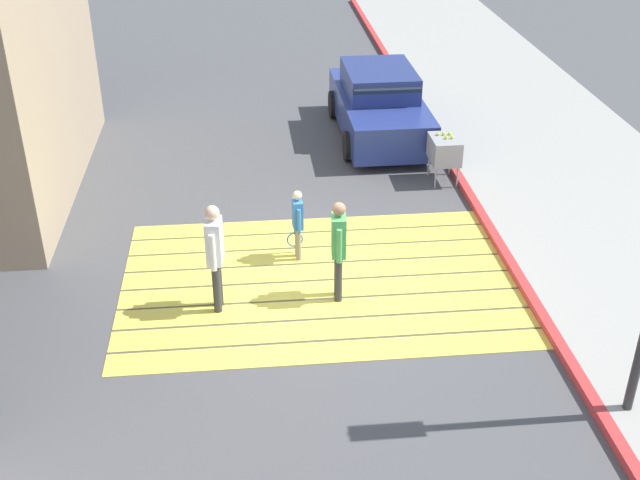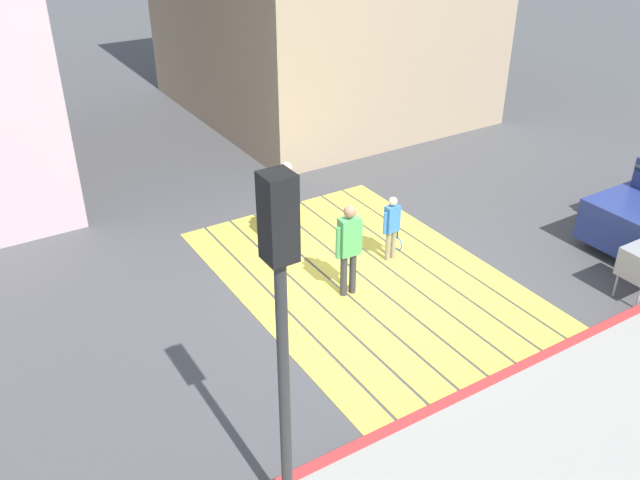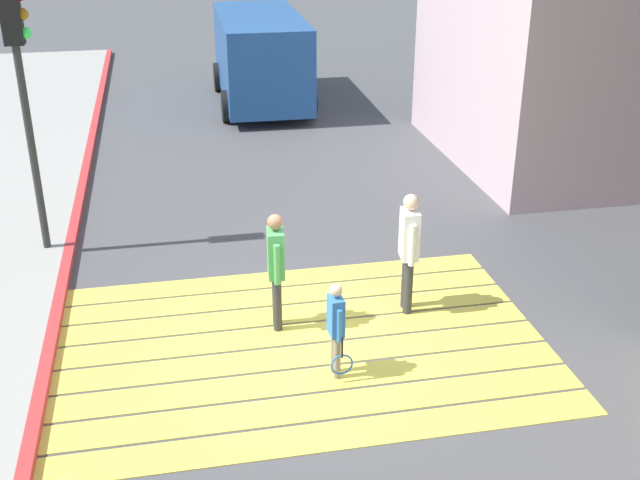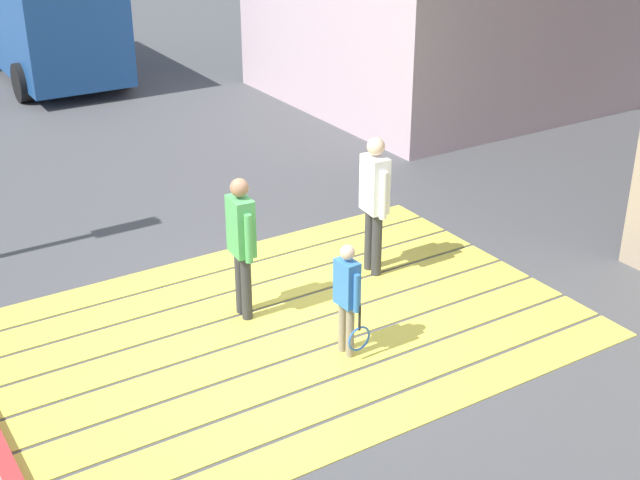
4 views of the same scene
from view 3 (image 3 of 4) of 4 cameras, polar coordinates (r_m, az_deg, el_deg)
ground_plane at (r=10.63m, az=-1.30°, el=-7.53°), size 120.00×120.00×0.00m
crosswalk_stripes at (r=10.62m, az=-1.30°, el=-7.51°), size 6.40×4.35×0.01m
curb_painted at (r=10.62m, az=-19.04°, el=-8.67°), size 0.16×40.00×0.13m
van_down_street at (r=21.75m, az=-4.28°, el=12.98°), size 2.43×5.23×2.35m
traffic_light_corner at (r=12.89m, az=-20.63°, el=11.38°), size 0.39×0.28×4.24m
pedestrian_adult_lead at (r=11.02m, az=6.39°, el=-0.33°), size 0.26×0.52×1.77m
pedestrian_adult_trailing at (r=10.57m, az=-3.17°, el=-1.69°), size 0.24×0.49×1.68m
pedestrian_child_with_racket at (r=9.65m, az=1.16°, el=-6.16°), size 0.28×0.39×1.28m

